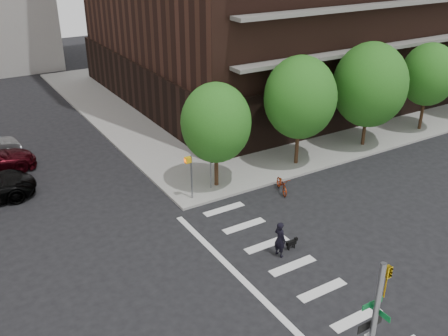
{
  "coord_description": "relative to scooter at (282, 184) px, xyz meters",
  "views": [
    {
      "loc": [
        -9.33,
        -14.22,
        13.7
      ],
      "look_at": [
        3.0,
        6.0,
        2.5
      ],
      "focal_mm": 40.0,
      "sensor_mm": 36.0,
      "label": 1
    }
  ],
  "objects": [
    {
      "name": "ground",
      "position": [
        -6.95,
        -6.01,
        -0.49
      ],
      "size": [
        120.0,
        120.0,
        0.0
      ],
      "primitive_type": "plane",
      "color": "black",
      "rests_on": "ground"
    },
    {
      "name": "sidewalk_ne",
      "position": [
        13.55,
        17.49,
        -0.41
      ],
      "size": [
        39.0,
        33.0,
        0.15
      ],
      "primitive_type": "cube",
      "color": "gray",
      "rests_on": "ground"
    },
    {
      "name": "crosswalk",
      "position": [
        -4.75,
        -6.01,
        -0.48
      ],
      "size": [
        3.85,
        13.0,
        0.01
      ],
      "color": "silver",
      "rests_on": "ground"
    },
    {
      "name": "tree_a",
      "position": [
        -2.95,
        2.49,
        3.56
      ],
      "size": [
        4.0,
        4.0,
        5.9
      ],
      "color": "#301E11",
      "rests_on": "sidewalk_ne"
    },
    {
      "name": "tree_b",
      "position": [
        3.05,
        2.49,
        4.06
      ],
      "size": [
        4.5,
        4.5,
        6.65
      ],
      "color": "#301E11",
      "rests_on": "sidewalk_ne"
    },
    {
      "name": "tree_c",
      "position": [
        9.05,
        2.49,
        3.96
      ],
      "size": [
        5.0,
        5.0,
        6.8
      ],
      "color": "#301E11",
      "rests_on": "sidewalk_ne"
    },
    {
      "name": "tree_d",
      "position": [
        15.05,
        2.49,
        3.86
      ],
      "size": [
        4.0,
        4.0,
        6.2
      ],
      "color": "#301E11",
      "rests_on": "sidewalk_ne"
    },
    {
      "name": "pedestrian_signal",
      "position": [
        -4.64,
        1.91,
        1.37
      ],
      "size": [
        2.18,
        0.67,
        2.6
      ],
      "color": "slate",
      "rests_on": "sidewalk_ne"
    },
    {
      "name": "scooter",
      "position": [
        0.0,
        0.0,
        0.0
      ],
      "size": [
        1.26,
        1.96,
        0.97
      ],
      "primitive_type": "imported",
      "rotation": [
        0.0,
        0.0,
        -0.36
      ],
      "color": "#922C0E",
      "rests_on": "ground"
    },
    {
      "name": "dog_walker",
      "position": [
        -3.98,
        -5.02,
        0.4
      ],
      "size": [
        0.71,
        0.52,
        1.78
      ],
      "primitive_type": "imported",
      "rotation": [
        0.0,
        0.0,
        1.72
      ],
      "color": "black",
      "rests_on": "ground"
    },
    {
      "name": "dog",
      "position": [
        -3.14,
        -4.89,
        -0.16
      ],
      "size": [
        0.61,
        0.17,
        0.52
      ],
      "rotation": [
        0.0,
        0.0,
        -0.0
      ],
      "color": "black",
      "rests_on": "ground"
    }
  ]
}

